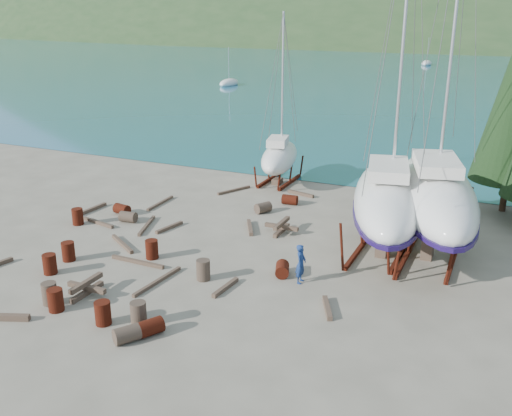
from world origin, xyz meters
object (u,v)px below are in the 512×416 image
at_px(worker, 301,264).
at_px(large_sailboat_far, 435,194).
at_px(large_sailboat_near, 388,197).
at_px(small_sailboat_shore, 279,156).

bearing_deg(worker, large_sailboat_far, -42.06).
relative_size(large_sailboat_near, worker, 9.93).
bearing_deg(worker, small_sailboat_shore, 23.34).
relative_size(large_sailboat_far, small_sailboat_shore, 1.66).
distance_m(large_sailboat_far, small_sailboat_shore, 13.46).
xyz_separation_m(large_sailboat_far, small_sailboat_shore, (-10.81, 7.93, -1.13)).
xyz_separation_m(large_sailboat_far, worker, (-4.39, -5.32, -2.07)).
bearing_deg(small_sailboat_shore, large_sailboat_far, -49.25).
bearing_deg(large_sailboat_far, small_sailboat_shore, 128.71).
xyz_separation_m(large_sailboat_near, small_sailboat_shore, (-8.87, 8.55, -0.92)).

